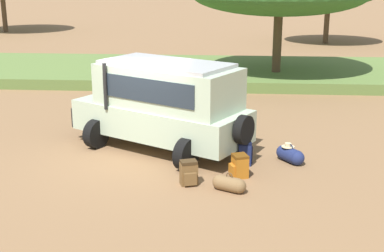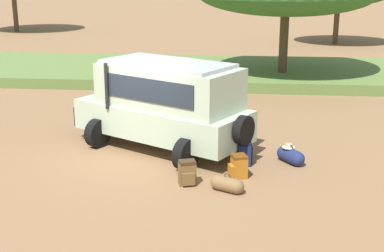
{
  "view_description": "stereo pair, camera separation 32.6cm",
  "coord_description": "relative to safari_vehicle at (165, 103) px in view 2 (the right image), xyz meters",
  "views": [
    {
      "loc": [
        2.37,
        -13.33,
        4.79
      ],
      "look_at": [
        1.41,
        -0.47,
        1.0
      ],
      "focal_mm": 50.0,
      "sensor_mm": 36.0,
      "label": 1
    },
    {
      "loc": [
        2.7,
        -13.3,
        4.79
      ],
      "look_at": [
        1.41,
        -0.47,
        1.0
      ],
      "focal_mm": 50.0,
      "sensor_mm": 36.0,
      "label": 2
    }
  ],
  "objects": [
    {
      "name": "ground_plane",
      "position": [
        -0.56,
        -0.63,
        -1.29
      ],
      "size": [
        320.0,
        320.0,
        0.0
      ],
      "primitive_type": "plane",
      "color": "olive"
    },
    {
      "name": "grass_bank",
      "position": [
        -0.56,
        10.55,
        -1.07
      ],
      "size": [
        120.0,
        7.0,
        0.44
      ],
      "color": "#5B7538",
      "rests_on": "ground_plane"
    },
    {
      "name": "safari_vehicle",
      "position": [
        0.0,
        0.0,
        0.0
      ],
      "size": [
        5.3,
        4.09,
        2.44
      ],
      "color": "#B2C6A8",
      "rests_on": "ground_plane"
    },
    {
      "name": "backpack_beside_front_wheel",
      "position": [
        0.89,
        -2.51,
        -1.01
      ],
      "size": [
        0.45,
        0.43,
        0.58
      ],
      "color": "brown",
      "rests_on": "ground_plane"
    },
    {
      "name": "backpack_cluster_center",
      "position": [
        2.05,
        -1.92,
        -1.02
      ],
      "size": [
        0.5,
        0.48,
        0.56
      ],
      "color": "#B26619",
      "rests_on": "ground_plane"
    },
    {
      "name": "backpack_near_rear_wheel",
      "position": [
        2.17,
        -1.09,
        -0.99
      ],
      "size": [
        0.46,
        0.36,
        0.62
      ],
      "color": "navy",
      "rests_on": "ground_plane"
    },
    {
      "name": "duffel_bag_low_black_case",
      "position": [
        3.37,
        -0.81,
        -1.1
      ],
      "size": [
        0.68,
        0.8,
        0.48
      ],
      "color": "navy",
      "rests_on": "ground_plane"
    },
    {
      "name": "duffel_bag_soft_canvas",
      "position": [
        1.82,
        -2.82,
        -1.12
      ],
      "size": [
        0.76,
        0.55,
        0.44
      ],
      "color": "brown",
      "rests_on": "ground_plane"
    }
  ]
}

